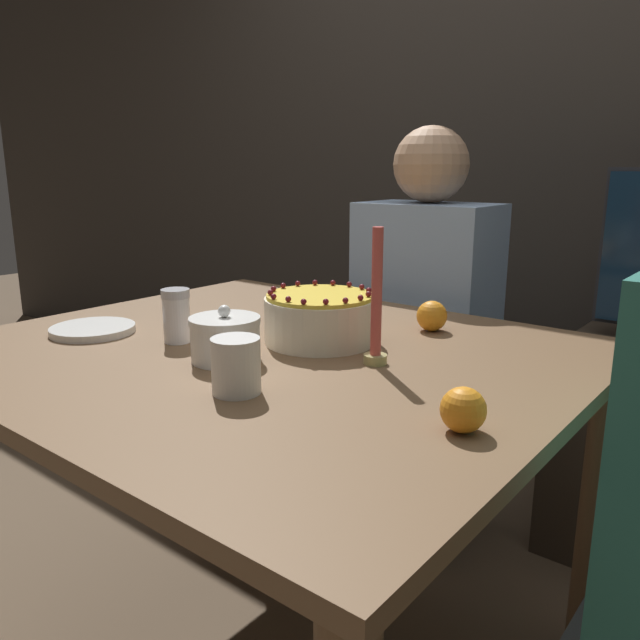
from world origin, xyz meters
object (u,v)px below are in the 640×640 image
object	(u,v)px
cake	(320,318)
candle	(376,310)
sugar_shaker	(177,315)
sugar_bowl	(224,338)
person_man_blue_shirt	(423,363)

from	to	relation	value
cake	candle	size ratio (longest dim) A/B	0.91
sugar_shaker	candle	xyz separation A→B (m)	(0.41, 0.14, 0.05)
candle	sugar_bowl	bearing A→B (deg)	-145.96
sugar_bowl	person_man_blue_shirt	distance (m)	0.89
sugar_bowl	candle	size ratio (longest dim) A/B	0.53
cake	person_man_blue_shirt	size ratio (longest dim) A/B	0.19
sugar_bowl	person_man_blue_shirt	xyz separation A→B (m)	(-0.04, 0.85, -0.27)
sugar_shaker	person_man_blue_shirt	size ratio (longest dim) A/B	0.09
person_man_blue_shirt	candle	bearing A→B (deg)	111.97
sugar_bowl	sugar_shaker	bearing A→B (deg)	171.79
sugar_shaker	person_man_blue_shirt	world-z (taller)	person_man_blue_shirt
cake	person_man_blue_shirt	xyz separation A→B (m)	(-0.10, 0.63, -0.28)
person_man_blue_shirt	sugar_shaker	bearing A→B (deg)	80.55
sugar_bowl	cake	bearing A→B (deg)	73.49
sugar_shaker	sugar_bowl	bearing A→B (deg)	-8.21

